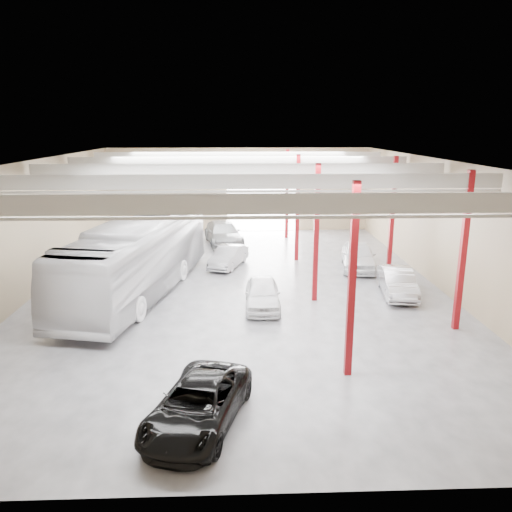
{
  "coord_description": "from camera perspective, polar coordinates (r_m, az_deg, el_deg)",
  "views": [
    {
      "loc": [
        -0.14,
        -26.33,
        8.72
      ],
      "look_at": [
        0.8,
        -1.31,
        2.2
      ],
      "focal_mm": 35.0,
      "sensor_mm": 36.0,
      "label": 1
    }
  ],
  "objects": [
    {
      "name": "depot_shell",
      "position": [
        27.07,
        -1.57,
        6.64
      ],
      "size": [
        22.12,
        32.12,
        7.06
      ],
      "color": "#4C4B51",
      "rests_on": "ground"
    },
    {
      "name": "coach_bus",
      "position": [
        27.05,
        -13.34,
        -0.24
      ],
      "size": [
        6.1,
        14.58,
        3.96
      ],
      "primitive_type": "imported",
      "rotation": [
        0.0,
        0.0,
        -0.2
      ],
      "color": "silver",
      "rests_on": "ground"
    },
    {
      "name": "black_sedan",
      "position": [
        15.61,
        -6.67,
        -16.5
      ],
      "size": [
        3.57,
        5.36,
        1.37
      ],
      "primitive_type": "imported",
      "rotation": [
        0.0,
        0.0,
        -0.29
      ],
      "color": "black",
      "rests_on": "ground"
    },
    {
      "name": "car_row_a",
      "position": [
        24.69,
        0.74,
        -4.31
      ],
      "size": [
        1.8,
        4.26,
        1.44
      ],
      "primitive_type": "imported",
      "rotation": [
        0.0,
        0.0,
        -0.02
      ],
      "color": "white",
      "rests_on": "ground"
    },
    {
      "name": "car_row_b",
      "position": [
        31.87,
        -3.17,
        -0.07
      ],
      "size": [
        2.69,
        4.28,
        1.33
      ],
      "primitive_type": "imported",
      "rotation": [
        0.0,
        0.0,
        -0.35
      ],
      "color": "#AAABAF",
      "rests_on": "ground"
    },
    {
      "name": "car_row_c",
      "position": [
        37.94,
        -3.75,
        2.59
      ],
      "size": [
        3.44,
        6.17,
        1.69
      ],
      "primitive_type": "imported",
      "rotation": [
        0.0,
        0.0,
        0.19
      ],
      "color": "slate",
      "rests_on": "ground"
    },
    {
      "name": "car_right_near",
      "position": [
        27.48,
        15.85,
        -2.88
      ],
      "size": [
        2.1,
        4.6,
        1.46
      ],
      "primitive_type": "imported",
      "rotation": [
        0.0,
        0.0,
        -0.13
      ],
      "color": "#B3B2B7",
      "rests_on": "ground"
    },
    {
      "name": "car_right_far",
      "position": [
        32.02,
        11.61,
        0.06
      ],
      "size": [
        2.8,
        5.24,
        1.7
      ],
      "primitive_type": "imported",
      "rotation": [
        0.0,
        0.0,
        -0.17
      ],
      "color": "white",
      "rests_on": "ground"
    }
  ]
}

